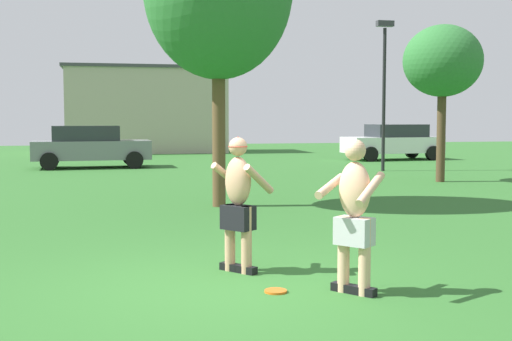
{
  "coord_description": "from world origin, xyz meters",
  "views": [
    {
      "loc": [
        -1.18,
        -7.19,
        1.89
      ],
      "look_at": [
        0.86,
        2.03,
        1.14
      ],
      "focal_mm": 47.01,
      "sensor_mm": 36.0,
      "label": 1
    }
  ],
  "objects_px": {
    "car_gray_near_post": "(90,146)",
    "tree_right_field": "(443,62)",
    "lamp_post": "(384,78)",
    "player_in_gray": "(354,213)",
    "player_with_cap": "(238,198)",
    "frisbee": "(276,291)",
    "car_white_far_end": "(393,141)"
  },
  "relations": [
    {
      "from": "frisbee",
      "to": "car_white_far_end",
      "type": "height_order",
      "value": "car_white_far_end"
    },
    {
      "from": "frisbee",
      "to": "lamp_post",
      "type": "relative_size",
      "value": 0.05
    },
    {
      "from": "car_gray_near_post",
      "to": "tree_right_field",
      "type": "height_order",
      "value": "tree_right_field"
    },
    {
      "from": "frisbee",
      "to": "car_gray_near_post",
      "type": "height_order",
      "value": "car_gray_near_post"
    },
    {
      "from": "player_in_gray",
      "to": "lamp_post",
      "type": "height_order",
      "value": "lamp_post"
    },
    {
      "from": "frisbee",
      "to": "car_gray_near_post",
      "type": "relative_size",
      "value": 0.06
    },
    {
      "from": "player_with_cap",
      "to": "car_gray_near_post",
      "type": "bearing_deg",
      "value": 96.97
    },
    {
      "from": "player_in_gray",
      "to": "frisbee",
      "type": "relative_size",
      "value": 6.79
    },
    {
      "from": "car_gray_near_post",
      "to": "tree_right_field",
      "type": "xyz_separation_m",
      "value": [
        10.18,
        -7.86,
        2.67
      ]
    },
    {
      "from": "player_with_cap",
      "to": "car_gray_near_post",
      "type": "height_order",
      "value": "player_with_cap"
    },
    {
      "from": "car_white_far_end",
      "to": "car_gray_near_post",
      "type": "bearing_deg",
      "value": -171.27
    },
    {
      "from": "frisbee",
      "to": "lamp_post",
      "type": "xyz_separation_m",
      "value": [
        7.74,
        15.18,
        3.24
      ]
    },
    {
      "from": "car_gray_near_post",
      "to": "player_with_cap",
      "type": "bearing_deg",
      "value": -83.03
    },
    {
      "from": "car_gray_near_post",
      "to": "lamp_post",
      "type": "relative_size",
      "value": 0.83
    },
    {
      "from": "car_gray_near_post",
      "to": "frisbee",
      "type": "bearing_deg",
      "value": -82.79
    },
    {
      "from": "lamp_post",
      "to": "player_in_gray",
      "type": "bearing_deg",
      "value": -114.25
    },
    {
      "from": "player_in_gray",
      "to": "lamp_post",
      "type": "bearing_deg",
      "value": 65.75
    },
    {
      "from": "lamp_post",
      "to": "tree_right_field",
      "type": "relative_size",
      "value": 1.15
    },
    {
      "from": "lamp_post",
      "to": "car_gray_near_post",
      "type": "bearing_deg",
      "value": 159.67
    },
    {
      "from": "car_white_far_end",
      "to": "tree_right_field",
      "type": "relative_size",
      "value": 0.97
    },
    {
      "from": "lamp_post",
      "to": "tree_right_field",
      "type": "xyz_separation_m",
      "value": [
        0.04,
        -4.11,
        0.24
      ]
    },
    {
      "from": "frisbee",
      "to": "car_gray_near_post",
      "type": "bearing_deg",
      "value": 97.21
    },
    {
      "from": "player_in_gray",
      "to": "tree_right_field",
      "type": "relative_size",
      "value": 0.36
    },
    {
      "from": "car_white_far_end",
      "to": "tree_right_field",
      "type": "distance_m",
      "value": 10.64
    },
    {
      "from": "car_gray_near_post",
      "to": "car_white_far_end",
      "type": "bearing_deg",
      "value": 8.73
    },
    {
      "from": "car_gray_near_post",
      "to": "lamp_post",
      "type": "distance_m",
      "value": 11.08
    },
    {
      "from": "player_in_gray",
      "to": "car_gray_near_post",
      "type": "height_order",
      "value": "player_in_gray"
    },
    {
      "from": "frisbee",
      "to": "tree_right_field",
      "type": "xyz_separation_m",
      "value": [
        7.79,
        11.07,
        3.48
      ]
    },
    {
      "from": "player_in_gray",
      "to": "tree_right_field",
      "type": "xyz_separation_m",
      "value": [
        6.98,
        11.3,
        2.62
      ]
    },
    {
      "from": "car_white_far_end",
      "to": "lamp_post",
      "type": "bearing_deg",
      "value": -117.18
    },
    {
      "from": "player_with_cap",
      "to": "car_white_far_end",
      "type": "relative_size",
      "value": 0.38
    },
    {
      "from": "car_gray_near_post",
      "to": "tree_right_field",
      "type": "distance_m",
      "value": 13.14
    }
  ]
}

